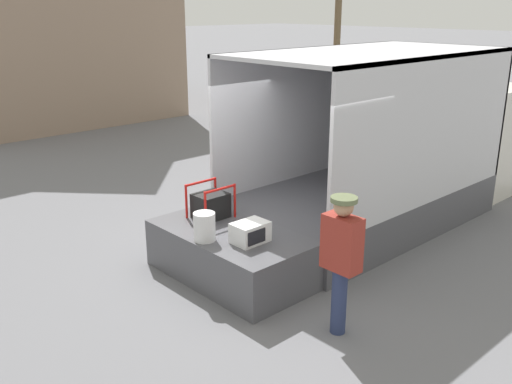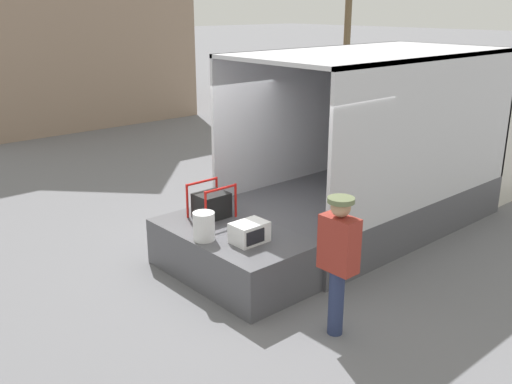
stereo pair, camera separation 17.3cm
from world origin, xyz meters
name	(u,v)px [view 2 (the right image)]	position (x,y,z in m)	size (l,w,h in m)	color
ground_plane	(264,263)	(0.00, 0.00, 0.00)	(160.00, 160.00, 0.00)	slate
box_truck	(419,160)	(3.91, 0.00, 0.90)	(6.56, 2.45, 2.96)	silver
tailgate_deck	(230,254)	(-0.64, 0.00, 0.35)	(1.28, 2.33, 0.69)	#4C4C51
microwave	(249,232)	(-0.69, -0.47, 0.83)	(0.47, 0.35, 0.27)	white
portable_generator	(213,204)	(-0.48, 0.60, 0.88)	(0.58, 0.49, 0.51)	black
orange_bucket	(204,226)	(-1.09, -0.01, 0.88)	(0.29, 0.29, 0.38)	silver
worker_person	(339,253)	(-0.65, -1.95, 1.03)	(0.30, 0.44, 1.68)	navy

